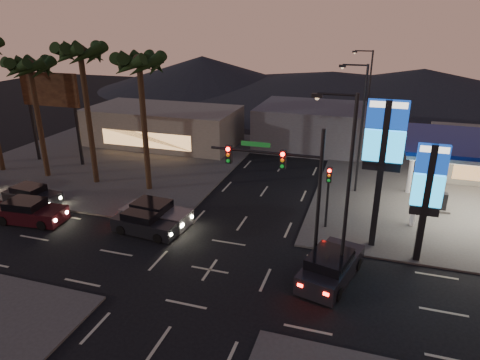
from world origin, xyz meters
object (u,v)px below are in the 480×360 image
(pylon_sign_tall, at_px, (384,146))
(pylon_sign_short, at_px, (428,186))
(car_lane_a_mid, at_px, (30,212))
(suv_station, at_px, (331,267))
(traffic_signal_mast, at_px, (287,177))
(car_lane_b_mid, at_px, (32,196))
(car_lane_b_front, at_px, (155,214))
(car_lane_a_front, at_px, (146,223))

(pylon_sign_tall, distance_m, pylon_sign_short, 3.20)
(car_lane_a_mid, relative_size, suv_station, 0.93)
(pylon_sign_tall, xyz_separation_m, traffic_signal_mast, (-4.74, -3.51, -1.17))
(pylon_sign_short, bearing_deg, pylon_sign_tall, 158.20)
(pylon_sign_short, distance_m, car_lane_b_mid, 27.29)
(car_lane_a_mid, relative_size, car_lane_b_front, 1.00)
(car_lane_a_mid, height_order, car_lane_b_mid, car_lane_a_mid)
(pylon_sign_tall, xyz_separation_m, pylon_sign_short, (2.50, -1.00, -1.74))
(pylon_sign_tall, relative_size, car_lane_b_front, 1.82)
(traffic_signal_mast, xyz_separation_m, car_lane_a_front, (-9.33, 0.88, -4.54))
(traffic_signal_mast, xyz_separation_m, car_lane_b_mid, (-19.75, 2.37, -4.57))
(car_lane_b_front, bearing_deg, car_lane_a_mid, -164.38)
(suv_station, bearing_deg, pylon_sign_short, 36.87)
(traffic_signal_mast, bearing_deg, suv_station, -17.89)
(car_lane_a_front, bearing_deg, traffic_signal_mast, -5.40)
(traffic_signal_mast, xyz_separation_m, car_lane_b_front, (-9.33, 2.23, -4.50))
(car_lane_b_mid, bearing_deg, car_lane_a_mid, -50.14)
(pylon_sign_short, bearing_deg, car_lane_a_mid, -174.00)
(pylon_sign_short, height_order, car_lane_a_mid, pylon_sign_short)
(car_lane_a_mid, xyz_separation_m, car_lane_b_front, (8.35, 2.34, 0.00))
(car_lane_a_front, bearing_deg, car_lane_b_mid, 171.88)
(pylon_sign_tall, height_order, suv_station, pylon_sign_tall)
(traffic_signal_mast, xyz_separation_m, suv_station, (2.72, -0.88, -4.45))
(traffic_signal_mast, bearing_deg, car_lane_b_mid, 173.16)
(pylon_sign_tall, xyz_separation_m, car_lane_b_front, (-14.07, -1.29, -5.66))
(car_lane_b_front, bearing_deg, traffic_signal_mast, -13.42)
(pylon_sign_tall, bearing_deg, car_lane_b_mid, -177.33)
(pylon_sign_short, height_order, car_lane_b_front, pylon_sign_short)
(car_lane_a_front, bearing_deg, car_lane_b_front, 90.19)
(car_lane_b_front, bearing_deg, car_lane_a_front, -89.81)
(car_lane_a_mid, bearing_deg, suv_station, -2.16)
(car_lane_b_front, xyz_separation_m, suv_station, (12.05, -3.11, 0.04))
(car_lane_b_mid, bearing_deg, pylon_sign_tall, 2.67)
(traffic_signal_mast, xyz_separation_m, car_lane_a_mid, (-17.68, -0.11, -4.50))
(pylon_sign_short, relative_size, traffic_signal_mast, 0.88)
(pylon_sign_short, height_order, car_lane_a_front, pylon_sign_short)
(pylon_sign_tall, distance_m, car_lane_a_mid, 23.41)
(car_lane_a_front, relative_size, suv_station, 0.87)
(car_lane_a_mid, bearing_deg, car_lane_b_mid, 129.86)
(car_lane_a_mid, bearing_deg, pylon_sign_tall, 9.17)
(pylon_sign_short, bearing_deg, car_lane_a_front, -174.38)
(pylon_sign_short, relative_size, suv_station, 1.31)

